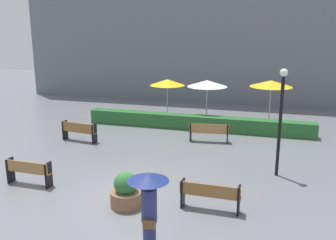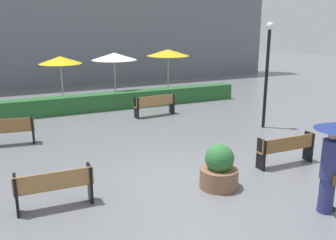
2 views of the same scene
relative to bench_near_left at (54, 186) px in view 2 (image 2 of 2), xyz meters
name	(u,v)px [view 2 (image 2 of 2)]	position (x,y,z in m)	size (l,w,h in m)	color
ground_plane	(191,177)	(3.47, 0.22, -0.53)	(60.00, 60.00, 0.00)	slate
bench_near_left	(54,186)	(0.00, 0.00, 0.00)	(1.68, 0.40, 0.88)	#9E7242
bench_near_right	(287,148)	(6.32, -0.13, 0.00)	(1.81, 0.38, 0.87)	olive
bench_far_left	(5,130)	(-0.84, 5.02, 0.02)	(1.83, 0.58, 0.92)	olive
bench_back_row	(155,104)	(5.11, 6.60, 0.01)	(1.87, 0.56, 0.90)	#9E7242
pedestrian_with_umbrella	(333,154)	(5.27, -2.61, 0.80)	(0.98, 0.98, 2.04)	navy
planter_pot	(219,169)	(3.83, -0.57, -0.05)	(0.95, 0.95, 1.11)	brown
lamp_post	(267,65)	(8.21, 3.26, 1.88)	(0.28, 0.28, 3.92)	black
patio_umbrella_yellow	(60,60)	(1.91, 10.64, 1.61)	(2.03, 2.03, 2.32)	silver
patio_umbrella_white	(114,56)	(4.37, 9.97, 1.75)	(2.20, 2.20, 2.46)	silver
patio_umbrella_yellow_far	(168,53)	(7.74, 11.03, 1.73)	(2.32, 2.32, 2.43)	silver
hedge_strip	(119,100)	(4.11, 8.62, -0.15)	(11.97, 0.70, 0.75)	#28602D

